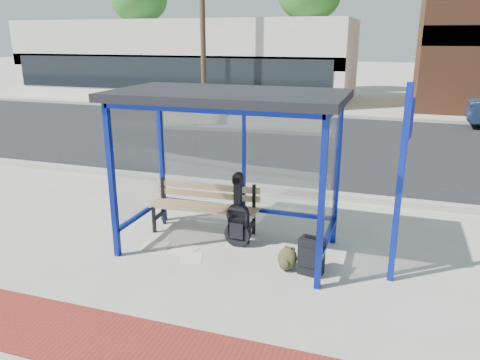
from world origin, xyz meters
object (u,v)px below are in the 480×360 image
(bench, at_px, (205,204))
(backpack, at_px, (287,259))
(guitar_bag, at_px, (238,221))
(suitcase, at_px, (311,256))

(bench, bearing_deg, backpack, -31.41)
(guitar_bag, bearing_deg, bench, 154.30)
(guitar_bag, xyz_separation_m, suitcase, (1.25, -0.55, -0.15))
(bench, relative_size, guitar_bag, 1.63)
(backpack, bearing_deg, suitcase, 7.37)
(guitar_bag, distance_m, backpack, 1.08)
(suitcase, xyz_separation_m, backpack, (-0.34, 0.02, -0.11))
(guitar_bag, height_order, backpack, guitar_bag)
(bench, xyz_separation_m, suitcase, (1.95, -0.91, -0.22))
(suitcase, bearing_deg, backpack, -172.61)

